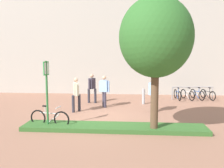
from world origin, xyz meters
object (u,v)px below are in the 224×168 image
Objects in this scene: person_shirt_blue at (153,93)px; person_suited_navy at (92,86)px; tree_sidewalk at (156,38)px; parking_sign_post at (47,85)px; person_shirt_white at (76,92)px; bollard_steel at (144,96)px; bike_rack_cluster at (192,94)px; bike_at_sign at (50,118)px; person_casual_tan at (104,89)px.

person_suited_navy is at bearing 148.97° from person_shirt_blue.
tree_sidewalk is 6.55m from person_suited_navy.
parking_sign_post is 2.87m from person_shirt_white.
person_suited_navy is (-3.02, 0.14, 0.53)m from bollard_steel.
tree_sidewalk is 4.44m from parking_sign_post.
person_shirt_blue is (0.23, 3.16, -2.46)m from tree_sidewalk.
parking_sign_post is at bearing 177.24° from tree_sidewalk.
tree_sidewalk is 2.85× the size of person_shirt_blue.
bike_rack_cluster is 4.65m from person_shirt_blue.
person_suited_navy reaches higher than bollard_steel.
person_suited_navy reaches higher than bike_rack_cluster.
bike_at_sign reaches higher than bike_rack_cluster.
person_shirt_blue reaches higher than bollard_steel.
bike_at_sign is at bearing -114.93° from person_casual_tan.
person_suited_navy is at bearing 79.42° from bike_at_sign.
tree_sidewalk is 5.87m from bollard_steel.
person_shirt_blue is at bearing -20.66° from person_casual_tan.
person_suited_navy is at bearing 79.42° from parking_sign_post.
person_suited_navy is at bearing 177.31° from bollard_steel.
tree_sidewalk is at bearing -114.23° from bike_rack_cluster.
bollard_steel is at bearing 31.60° from person_shirt_white.
bike_rack_cluster is at bearing 42.74° from parking_sign_post.
parking_sign_post is 0.99× the size of bike_rack_cluster.
person_shirt_blue is 1.00× the size of person_suited_navy.
parking_sign_post is at bearing -100.58° from person_suited_navy.
person_casual_tan is (1.28, 1.18, 0.00)m from person_shirt_white.
tree_sidewalk is at bearing -58.77° from person_suited_navy.
person_casual_tan is (-5.36, -2.68, 0.64)m from bike_rack_cluster.
tree_sidewalk is 2.85× the size of person_suited_navy.
parking_sign_post is at bearing -100.75° from bike_at_sign.
parking_sign_post is 4.36m from person_casual_tan.
person_suited_navy and person_casual_tan have the same top height.
tree_sidewalk reaches higher than bike_at_sign.
tree_sidewalk is at bearing -88.52° from bollard_steel.
bollard_steel is 0.52× the size of person_casual_tan.
person_shirt_white is (-3.58, 2.93, -2.46)m from tree_sidewalk.
bike_at_sign is at bearing -129.80° from bollard_steel.
person_suited_navy is 2.30m from person_shirt_white.
tree_sidewalk is at bearing -2.76° from parking_sign_post.
bike_rack_cluster is 1.54× the size of person_casual_tan.
person_shirt_white is (0.48, 2.59, 0.63)m from bike_at_sign.
bollard_steel is at bearing 91.48° from tree_sidewalk.
parking_sign_post is 1.52× the size of person_suited_navy.
bollard_steel reaches higher than bike_rack_cluster.
bollard_steel is at bearing -151.30° from bike_rack_cluster.
person_shirt_white reaches higher than bollard_steel.
person_suited_navy is at bearing -165.51° from bike_rack_cluster.
person_suited_navy is (0.91, 4.85, 0.63)m from bike_at_sign.
person_casual_tan is (1.78, 3.91, -0.72)m from parking_sign_post.
person_suited_navy is (0.93, 4.99, -0.72)m from parking_sign_post.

